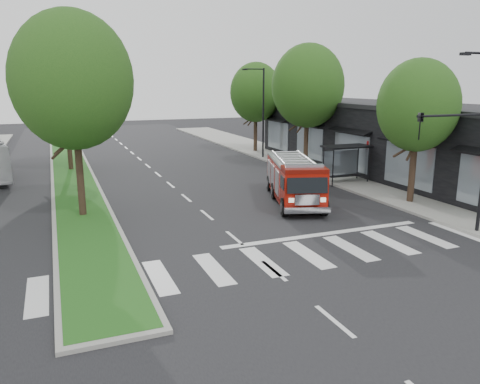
{
  "coord_description": "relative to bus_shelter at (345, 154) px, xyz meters",
  "views": [
    {
      "loc": [
        -7.09,
        -18.39,
        6.69
      ],
      "look_at": [
        0.71,
        1.11,
        1.8
      ],
      "focal_mm": 35.0,
      "sensor_mm": 36.0,
      "label": 1
    }
  ],
  "objects": [
    {
      "name": "ground",
      "position": [
        -11.2,
        -8.15,
        -2.04
      ],
      "size": [
        140.0,
        140.0,
        0.0
      ],
      "primitive_type": "plane",
      "color": "black",
      "rests_on": "ground"
    },
    {
      "name": "tree_median_far",
      "position": [
        -17.2,
        11.85,
        4.45
      ],
      "size": [
        5.6,
        5.6,
        9.72
      ],
      "color": "black",
      "rests_on": "ground"
    },
    {
      "name": "median",
      "position": [
        -17.2,
        9.85,
        -1.96
      ],
      "size": [
        3.0,
        50.0,
        0.15
      ],
      "color": "gray",
      "rests_on": "ground"
    },
    {
      "name": "tree_median_near",
      "position": [
        -17.2,
        -2.15,
        4.77
      ],
      "size": [
        5.8,
        5.8,
        10.16
      ],
      "color": "black",
      "rests_on": "ground"
    },
    {
      "name": "streetlight_right_near",
      "position": [
        -1.59,
        -11.65,
        2.63
      ],
      "size": [
        4.08,
        0.22,
        8.0
      ],
      "color": "black",
      "rests_on": "ground"
    },
    {
      "name": "tree_right_near",
      "position": [
        0.3,
        -6.15,
        3.47
      ],
      "size": [
        4.4,
        4.4,
        8.05
      ],
      "color": "black",
      "rests_on": "ground"
    },
    {
      "name": "bus_shelter",
      "position": [
        0.0,
        0.0,
        0.0
      ],
      "size": [
        3.2,
        1.6,
        2.61
      ],
      "color": "black",
      "rests_on": "ground"
    },
    {
      "name": "tree_right_far",
      "position": [
        0.3,
        15.85,
        3.8
      ],
      "size": [
        5.0,
        5.0,
        8.73
      ],
      "color": "black",
      "rests_on": "ground"
    },
    {
      "name": "streetlight_right_far",
      "position": [
        -0.85,
        11.85,
        2.44
      ],
      "size": [
        2.11,
        0.2,
        8.0
      ],
      "color": "black",
      "rests_on": "ground"
    },
    {
      "name": "tree_right_mid",
      "position": [
        0.3,
        5.85,
        4.45
      ],
      "size": [
        5.6,
        5.6,
        9.72
      ],
      "color": "black",
      "rests_on": "ground"
    },
    {
      "name": "fire_engine",
      "position": [
        -5.66,
        -3.33,
        -0.76
      ],
      "size": [
        4.53,
        8.0,
        2.66
      ],
      "rotation": [
        0.0,
        0.0,
        -0.31
      ],
      "color": "#5E0B05",
      "rests_on": "ground"
    },
    {
      "name": "storefront_row",
      "position": [
        5.8,
        1.85,
        0.46
      ],
      "size": [
        8.0,
        30.0,
        5.0
      ],
      "primitive_type": "cube",
      "color": "black",
      "rests_on": "ground"
    },
    {
      "name": "sidewalk_right",
      "position": [
        1.3,
        1.85,
        -1.96
      ],
      "size": [
        5.0,
        80.0,
        0.15
      ],
      "primitive_type": "cube",
      "color": "gray",
      "rests_on": "ground"
    }
  ]
}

